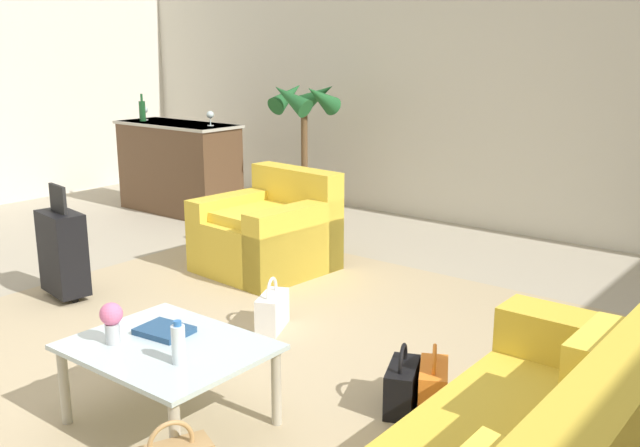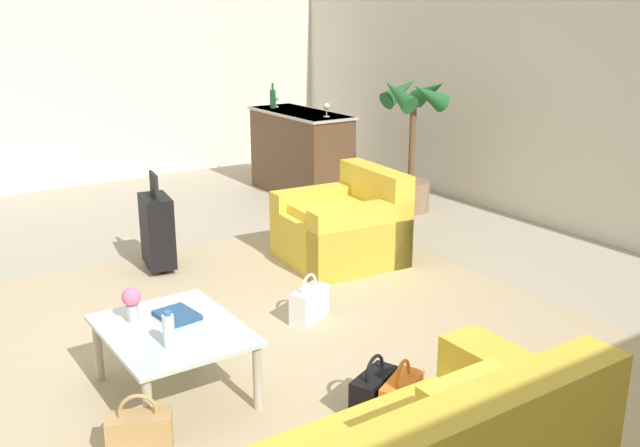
{
  "view_description": "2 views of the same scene",
  "coord_description": "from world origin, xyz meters",
  "px_view_note": "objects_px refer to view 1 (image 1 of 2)",
  "views": [
    {
      "loc": [
        2.93,
        -2.53,
        1.82
      ],
      "look_at": [
        0.97,
        -0.04,
        1.02
      ],
      "focal_mm": 40.0,
      "sensor_mm": 36.0,
      "label": 1
    },
    {
      "loc": [
        3.93,
        -1.87,
        2.18
      ],
      "look_at": [
        0.92,
        0.16,
        1.06
      ],
      "focal_mm": 40.0,
      "sensor_mm": 36.0,
      "label": 2
    }
  ],
  "objects_px": {
    "suitcase_black": "(63,252)",
    "handbag_orange": "(433,387)",
    "bar_console": "(179,166)",
    "coffee_table_book": "(164,331)",
    "handbag_white": "(272,311)",
    "potted_palm": "(304,145)",
    "flower_vase": "(112,319)",
    "wine_glass_left_of_centre": "(210,115)",
    "wine_bottle_green": "(142,111)",
    "handbag_black": "(402,386)",
    "armchair": "(271,235)",
    "wine_glass_leftmost": "(145,111)",
    "coffee_table": "(168,355)",
    "water_bottle": "(178,344)"
  },
  "relations": [
    {
      "from": "potted_palm",
      "to": "coffee_table_book",
      "type": "bearing_deg",
      "value": -60.12
    },
    {
      "from": "flower_vase",
      "to": "potted_palm",
      "type": "height_order",
      "value": "potted_palm"
    },
    {
      "from": "coffee_table",
      "to": "handbag_black",
      "type": "bearing_deg",
      "value": 45.58
    },
    {
      "from": "suitcase_black",
      "to": "handbag_orange",
      "type": "bearing_deg",
      "value": 4.2
    },
    {
      "from": "bar_console",
      "to": "suitcase_black",
      "type": "xyz_separation_m",
      "value": [
        1.5,
        -2.4,
        -0.15
      ]
    },
    {
      "from": "water_bottle",
      "to": "handbag_orange",
      "type": "relative_size",
      "value": 0.57
    },
    {
      "from": "handbag_orange",
      "to": "potted_palm",
      "type": "relative_size",
      "value": 0.24
    },
    {
      "from": "wine_glass_left_of_centre",
      "to": "handbag_orange",
      "type": "bearing_deg",
      "value": -29.32
    },
    {
      "from": "armchair",
      "to": "bar_console",
      "type": "bearing_deg",
      "value": 157.06
    },
    {
      "from": "potted_palm",
      "to": "wine_bottle_green",
      "type": "bearing_deg",
      "value": -157.68
    },
    {
      "from": "potted_palm",
      "to": "water_bottle",
      "type": "bearing_deg",
      "value": -57.72
    },
    {
      "from": "flower_vase",
      "to": "suitcase_black",
      "type": "bearing_deg",
      "value": 154.47
    },
    {
      "from": "bar_console",
      "to": "potted_palm",
      "type": "relative_size",
      "value": 0.99
    },
    {
      "from": "potted_palm",
      "to": "handbag_orange",
      "type": "bearing_deg",
      "value": -41.57
    },
    {
      "from": "coffee_table",
      "to": "armchair",
      "type": "bearing_deg",
      "value": 120.86
    },
    {
      "from": "armchair",
      "to": "wine_glass_left_of_centre",
      "type": "relative_size",
      "value": 6.49
    },
    {
      "from": "coffee_table",
      "to": "wine_bottle_green",
      "type": "bearing_deg",
      "value": 142.81
    },
    {
      "from": "suitcase_black",
      "to": "handbag_orange",
      "type": "xyz_separation_m",
      "value": [
        2.94,
        0.22,
        -0.23
      ]
    },
    {
      "from": "flower_vase",
      "to": "handbag_black",
      "type": "bearing_deg",
      "value": 43.47
    },
    {
      "from": "handbag_black",
      "to": "potted_palm",
      "type": "bearing_deg",
      "value": 136.33
    },
    {
      "from": "handbag_white",
      "to": "potted_palm",
      "type": "relative_size",
      "value": 0.24
    },
    {
      "from": "handbag_orange",
      "to": "potted_palm",
      "type": "distance_m",
      "value": 4.25
    },
    {
      "from": "wine_glass_leftmost",
      "to": "handbag_white",
      "type": "xyz_separation_m",
      "value": [
        3.58,
        -1.86,
        -0.97
      ]
    },
    {
      "from": "wine_glass_left_of_centre",
      "to": "suitcase_black",
      "type": "distance_m",
      "value": 2.73
    },
    {
      "from": "water_bottle",
      "to": "wine_glass_left_of_centre",
      "type": "relative_size",
      "value": 1.32
    },
    {
      "from": "coffee_table_book",
      "to": "handbag_white",
      "type": "xyz_separation_m",
      "value": [
        -0.3,
        1.12,
        -0.31
      ]
    },
    {
      "from": "wine_bottle_green",
      "to": "potted_palm",
      "type": "distance_m",
      "value": 1.9
    },
    {
      "from": "wine_glass_left_of_centre",
      "to": "handbag_orange",
      "type": "relative_size",
      "value": 0.43
    },
    {
      "from": "armchair",
      "to": "coffee_table_book",
      "type": "relative_size",
      "value": 3.94
    },
    {
      "from": "coffee_table",
      "to": "wine_bottle_green",
      "type": "xyz_separation_m",
      "value": [
        -3.94,
        2.99,
        0.74
      ]
    },
    {
      "from": "wine_bottle_green",
      "to": "handbag_white",
      "type": "xyz_separation_m",
      "value": [
        3.52,
        -1.79,
        -0.97
      ]
    },
    {
      "from": "flower_vase",
      "to": "wine_glass_left_of_centre",
      "type": "bearing_deg",
      "value": 130.3
    },
    {
      "from": "coffee_table_book",
      "to": "wine_bottle_green",
      "type": "bearing_deg",
      "value": 136.08
    },
    {
      "from": "coffee_table_book",
      "to": "handbag_white",
      "type": "distance_m",
      "value": 1.2
    },
    {
      "from": "suitcase_black",
      "to": "handbag_black",
      "type": "xyz_separation_m",
      "value": [
        2.81,
        0.13,
        -0.23
      ]
    },
    {
      "from": "flower_vase",
      "to": "suitcase_black",
      "type": "distance_m",
      "value": 1.98
    },
    {
      "from": "handbag_black",
      "to": "wine_glass_leftmost",
      "type": "bearing_deg",
      "value": 155.04
    },
    {
      "from": "coffee_table",
      "to": "coffee_table_book",
      "type": "height_order",
      "value": "coffee_table_book"
    },
    {
      "from": "handbag_orange",
      "to": "potted_palm",
      "type": "bearing_deg",
      "value": 138.43
    },
    {
      "from": "bar_console",
      "to": "handbag_orange",
      "type": "xyz_separation_m",
      "value": [
        4.44,
        -2.18,
        -0.38
      ]
    },
    {
      "from": "wine_glass_left_of_centre",
      "to": "handbag_black",
      "type": "relative_size",
      "value": 0.43
    },
    {
      "from": "bar_console",
      "to": "handbag_orange",
      "type": "height_order",
      "value": "bar_console"
    },
    {
      "from": "bar_console",
      "to": "wine_glass_left_of_centre",
      "type": "distance_m",
      "value": 0.77
    },
    {
      "from": "bar_console",
      "to": "potted_palm",
      "type": "distance_m",
      "value": 1.46
    },
    {
      "from": "flower_vase",
      "to": "wine_glass_leftmost",
      "type": "bearing_deg",
      "value": 139.61
    },
    {
      "from": "armchair",
      "to": "flower_vase",
      "type": "xyz_separation_m",
      "value": [
        1.07,
        -2.32,
        0.25
      ]
    },
    {
      "from": "flower_vase",
      "to": "wine_glass_left_of_centre",
      "type": "relative_size",
      "value": 1.33
    },
    {
      "from": "wine_glass_left_of_centre",
      "to": "potted_palm",
      "type": "xyz_separation_m",
      "value": [
        0.8,
        0.57,
        -0.31
      ]
    },
    {
      "from": "armchair",
      "to": "water_bottle",
      "type": "relative_size",
      "value": 4.91
    },
    {
      "from": "handbag_black",
      "to": "potted_palm",
      "type": "height_order",
      "value": "potted_palm"
    }
  ]
}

